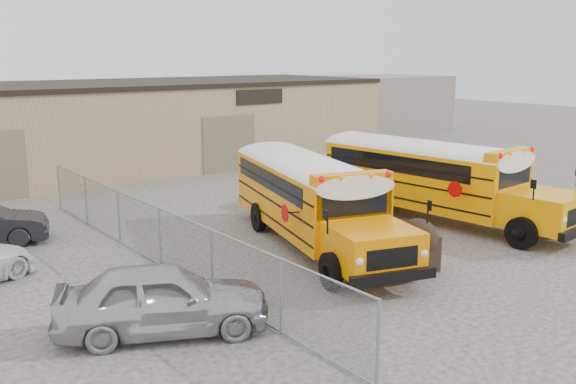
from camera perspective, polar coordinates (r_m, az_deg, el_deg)
ground at (r=20.59m, az=7.85°, el=-5.39°), size 120.00×120.00×0.00m
warehouse at (r=36.74m, az=-14.81°, el=5.84°), size 30.20×10.20×4.67m
chainlink_fence at (r=19.31m, az=-11.35°, el=-3.92°), size 0.07×18.07×1.81m
distant_building_right at (r=53.73m, az=7.88°, el=7.83°), size 10.00×8.00×4.40m
school_bus_left at (r=26.60m, az=-2.92°, el=2.46°), size 5.19×10.26×2.92m
school_bus_right at (r=28.82m, az=2.60°, el=3.32°), size 3.45×10.49×3.02m
tarp_bundle at (r=18.93m, az=11.42°, el=-4.57°), size 1.14×1.14×1.56m
car_silver at (r=14.83m, az=-11.08°, el=-9.28°), size 5.11×3.79×1.62m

